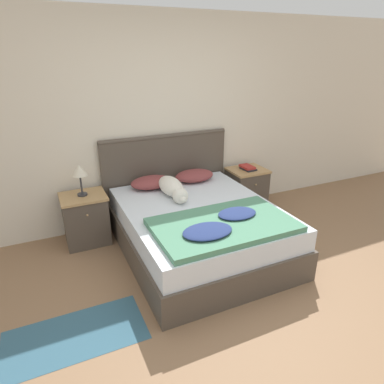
% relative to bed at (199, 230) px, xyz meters
% --- Properties ---
extents(ground_plane, '(16.00, 16.00, 0.00)m').
position_rel_bed_xyz_m(ground_plane, '(-0.03, -1.07, -0.27)').
color(ground_plane, '#896647').
extents(wall_back, '(9.00, 0.06, 2.55)m').
position_rel_bed_xyz_m(wall_back, '(-0.03, 1.06, 1.00)').
color(wall_back, beige).
rests_on(wall_back, ground_plane).
extents(bed, '(1.59, 1.93, 0.55)m').
position_rel_bed_xyz_m(bed, '(0.00, 0.00, 0.00)').
color(bed, '#4C4238').
rests_on(bed, ground_plane).
extents(headboard, '(1.67, 0.06, 1.14)m').
position_rel_bed_xyz_m(headboard, '(0.00, 0.99, 0.32)').
color(headboard, '#4C4238').
rests_on(headboard, ground_plane).
extents(nightstand_left, '(0.50, 0.45, 0.59)m').
position_rel_bed_xyz_m(nightstand_left, '(-1.10, 0.75, 0.03)').
color(nightstand_left, '#4C4238').
rests_on(nightstand_left, ground_plane).
extents(nightstand_right, '(0.50, 0.45, 0.59)m').
position_rel_bed_xyz_m(nightstand_right, '(1.10, 0.75, 0.03)').
color(nightstand_right, '#4C4238').
rests_on(nightstand_right, ground_plane).
extents(pillow_left, '(0.51, 0.34, 0.14)m').
position_rel_bed_xyz_m(pillow_left, '(-0.29, 0.74, 0.35)').
color(pillow_left, brown).
rests_on(pillow_left, bed).
extents(pillow_right, '(0.51, 0.34, 0.14)m').
position_rel_bed_xyz_m(pillow_right, '(0.29, 0.74, 0.35)').
color(pillow_right, brown).
rests_on(pillow_right, bed).
extents(quilt, '(1.32, 0.80, 0.10)m').
position_rel_bed_xyz_m(quilt, '(-0.01, -0.52, 0.32)').
color(quilt, '#4C8466').
rests_on(quilt, bed).
extents(dog, '(0.24, 0.72, 0.20)m').
position_rel_bed_xyz_m(dog, '(-0.15, 0.41, 0.37)').
color(dog, silver).
rests_on(dog, bed).
extents(book_stack, '(0.17, 0.23, 0.05)m').
position_rel_bed_xyz_m(book_stack, '(1.10, 0.74, 0.35)').
color(book_stack, '#232328').
rests_on(book_stack, nightstand_right).
extents(table_lamp, '(0.17, 0.17, 0.36)m').
position_rel_bed_xyz_m(table_lamp, '(-1.10, 0.76, 0.60)').
color(table_lamp, '#2D2D33').
rests_on(table_lamp, nightstand_left).
extents(rug, '(1.09, 0.56, 0.00)m').
position_rel_bed_xyz_m(rug, '(-1.44, -0.71, -0.27)').
color(rug, '#335B70').
rests_on(rug, ground_plane).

